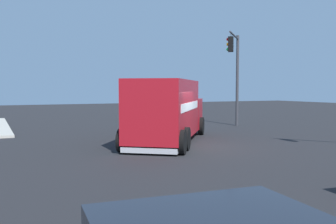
{
  "coord_description": "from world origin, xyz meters",
  "views": [
    {
      "loc": [
        -14.54,
        8.25,
        2.63
      ],
      "look_at": [
        1.95,
        0.31,
        1.49
      ],
      "focal_mm": 40.11,
      "sensor_mm": 36.0,
      "label": 1
    }
  ],
  "objects": [
    {
      "name": "delivery_truck",
      "position": [
        1.86,
        0.37,
        1.57
      ],
      "size": [
        8.03,
        6.98,
        3.03
      ],
      "color": "#AD141E",
      "rests_on": "ground"
    },
    {
      "name": "traffic_light_secondary",
      "position": [
        6.59,
        -7.01,
        4.13
      ],
      "size": [
        2.7,
        2.6,
        6.38
      ],
      "color": "#38383D",
      "rests_on": "ground"
    },
    {
      "name": "ground_plane",
      "position": [
        0.0,
        0.0,
        0.0
      ],
      "size": [
        100.0,
        100.0,
        0.0
      ],
      "primitive_type": "plane",
      "color": "black"
    }
  ]
}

